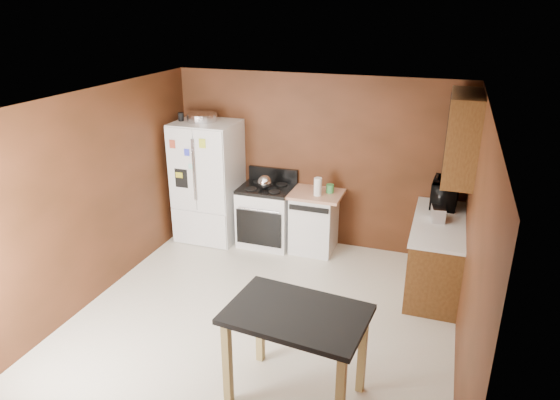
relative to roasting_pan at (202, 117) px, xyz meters
The scene contains 18 objects.
floor 3.12m from the roasting_pan, 49.81° to the right, with size 4.50×4.50×0.00m, color silver.
ceiling 2.60m from the roasting_pan, 49.81° to the right, with size 4.50×4.50×0.00m, color white.
wall_back 1.76m from the roasting_pan, 11.49° to the left, with size 4.20×4.20×0.00m, color #5A2C17.
wall_front 4.52m from the roasting_pan, 68.74° to the right, with size 4.20×4.20×0.00m, color #5A2C17.
wall_left 2.07m from the roasting_pan, 103.97° to the right, with size 4.50×4.50×0.00m, color #5A2C17.
wall_right 4.23m from the roasting_pan, 27.29° to the right, with size 4.50×4.50×0.00m, color #5A2C17.
roasting_pan is the anchor object (origin of this frame).
pen_cup 0.30m from the roasting_pan, 161.28° to the right, with size 0.08×0.08×0.12m, color black.
kettle 1.31m from the roasting_pan, ahead, with size 0.20×0.20×0.20m, color silver.
paper_towel 1.96m from the roasting_pan, ahead, with size 0.11×0.11×0.26m, color white.
green_canister 2.11m from the roasting_pan, ahead, with size 0.11×0.11×0.12m, color green.
toaster 3.52m from the roasting_pan, ahead, with size 0.15×0.24×0.18m, color silver.
microwave 3.54m from the roasting_pan, ahead, with size 0.60×0.40×0.33m, color black.
refrigerator 0.96m from the roasting_pan, 37.92° to the right, with size 0.90×0.80×1.80m.
gas_range 1.70m from the roasting_pan, ahead, with size 0.76×0.68×1.10m.
dishwasher 2.21m from the roasting_pan, ahead, with size 0.78×0.63×0.89m.
right_cabinets 3.61m from the roasting_pan, ahead, with size 0.63×1.58×2.45m.
island 3.87m from the roasting_pan, 51.07° to the right, with size 1.27×0.91×0.91m.
Camera 1 is at (1.76, -4.45, 3.37)m, focal length 32.00 mm.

